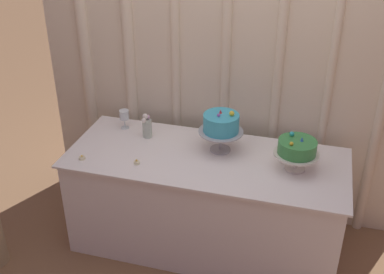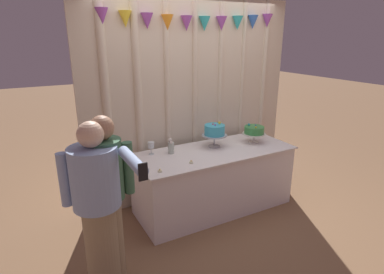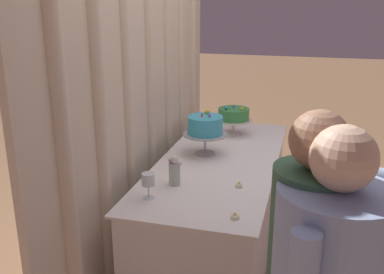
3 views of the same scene
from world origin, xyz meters
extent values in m
plane|color=#846042|center=(0.00, 0.00, 0.00)|extent=(24.00, 24.00, 0.00)
cube|color=beige|center=(0.00, 0.64, 1.28)|extent=(2.90, 0.04, 2.55)
cylinder|color=beige|center=(-1.13, 0.61, 1.28)|extent=(0.10, 0.10, 2.55)
cylinder|color=beige|center=(-0.75, 0.61, 1.28)|extent=(0.09, 0.09, 2.55)
cylinder|color=beige|center=(-0.37, 0.61, 1.28)|extent=(0.07, 0.07, 2.55)
cylinder|color=beige|center=(0.01, 0.61, 1.28)|extent=(0.07, 0.07, 2.55)
cylinder|color=beige|center=(0.40, 0.61, 1.28)|extent=(0.07, 0.07, 2.55)
cylinder|color=beige|center=(0.76, 0.61, 1.28)|extent=(0.06, 0.06, 2.55)
cylinder|color=beige|center=(1.14, 0.61, 1.28)|extent=(0.07, 0.07, 2.55)
cone|color=purple|center=(-1.10, 0.58, 2.28)|extent=(0.14, 0.14, 0.17)
cone|color=yellow|center=(-0.86, 0.58, 2.26)|extent=(0.14, 0.14, 0.17)
cone|color=purple|center=(-0.61, 0.58, 2.25)|extent=(0.14, 0.14, 0.17)
cone|color=orange|center=(-0.37, 0.58, 2.24)|extent=(0.14, 0.14, 0.17)
cone|color=purple|center=(-0.12, 0.58, 2.23)|extent=(0.14, 0.14, 0.17)
cone|color=#2DB2B7|center=(0.12, 0.58, 2.23)|extent=(0.14, 0.14, 0.17)
cone|color=purple|center=(0.37, 0.58, 2.24)|extent=(0.14, 0.14, 0.17)
cone|color=#2DB2B7|center=(0.61, 0.58, 2.25)|extent=(0.14, 0.14, 0.17)
cone|color=blue|center=(0.86, 0.58, 2.26)|extent=(0.14, 0.14, 0.17)
cone|color=purple|center=(1.10, 0.58, 2.28)|extent=(0.14, 0.14, 0.17)
cube|color=white|center=(0.00, 0.10, 0.38)|extent=(1.91, 0.75, 0.76)
cube|color=white|center=(0.00, 0.10, 0.76)|extent=(1.96, 0.80, 0.01)
cylinder|color=#B2B2B7|center=(0.07, 0.22, 0.78)|extent=(0.15, 0.15, 0.01)
cylinder|color=#B2B2B7|center=(0.07, 0.22, 0.85)|extent=(0.02, 0.02, 0.13)
cylinder|color=#B2B2B7|center=(0.07, 0.22, 0.92)|extent=(0.32, 0.32, 0.01)
cylinder|color=#3DB2D1|center=(0.07, 0.22, 0.99)|extent=(0.25, 0.25, 0.13)
sphere|color=yellow|center=(0.14, 0.22, 1.07)|extent=(0.04, 0.04, 0.04)
cone|color=#DB333D|center=(0.06, 0.24, 1.07)|extent=(0.02, 0.02, 0.03)
sphere|color=purple|center=(0.06, 0.19, 1.06)|extent=(0.02, 0.02, 0.02)
cylinder|color=silver|center=(0.61, 0.11, 0.78)|extent=(0.14, 0.14, 0.01)
cylinder|color=silver|center=(0.61, 0.11, 0.84)|extent=(0.03, 0.03, 0.10)
cylinder|color=silver|center=(0.61, 0.11, 0.89)|extent=(0.30, 0.30, 0.01)
cylinder|color=#388E47|center=(0.61, 0.11, 0.94)|extent=(0.25, 0.25, 0.09)
cone|color=blue|center=(0.63, 0.12, 1.00)|extent=(0.02, 0.02, 0.03)
sphere|color=#2DB2B7|center=(0.56, 0.17, 1.00)|extent=(0.03, 0.03, 0.03)
sphere|color=yellow|center=(0.57, 0.04, 1.00)|extent=(0.03, 0.03, 0.03)
cylinder|color=silver|center=(-0.71, 0.35, 0.77)|extent=(0.06, 0.06, 0.00)
cylinder|color=silver|center=(-0.71, 0.35, 0.81)|extent=(0.01, 0.01, 0.07)
cylinder|color=silver|center=(-0.71, 0.35, 0.89)|extent=(0.07, 0.07, 0.07)
cylinder|color=#B2C1B2|center=(-0.50, 0.27, 0.84)|extent=(0.07, 0.07, 0.14)
sphere|color=white|center=(-0.51, 0.26, 0.94)|extent=(0.04, 0.04, 0.04)
sphere|color=white|center=(-0.51, 0.24, 0.92)|extent=(0.04, 0.04, 0.04)
sphere|color=#CC9EC6|center=(-0.50, 0.29, 0.93)|extent=(0.03, 0.03, 0.03)
cylinder|color=beige|center=(-0.82, -0.16, 0.78)|extent=(0.05, 0.05, 0.02)
sphere|color=#F9CC4C|center=(-0.82, -0.16, 0.80)|extent=(0.01, 0.01, 0.01)
cylinder|color=beige|center=(-0.43, -0.11, 0.78)|extent=(0.04, 0.04, 0.02)
sphere|color=#F9CC4C|center=(-0.43, -0.11, 0.80)|extent=(0.01, 0.01, 0.01)
cylinder|color=#9E8966|center=(-1.44, -0.52, 0.41)|extent=(0.24, 0.24, 0.82)
cylinder|color=#3D6B4C|center=(-1.44, -0.52, 1.07)|extent=(0.33, 0.33, 0.51)
sphere|color=#A37556|center=(-1.44, -0.52, 1.42)|extent=(0.20, 0.20, 0.20)
cube|color=#664C84|center=(-1.44, -0.65, 1.09)|extent=(0.04, 0.01, 0.32)
cylinder|color=#3D6B4C|center=(-1.62, -0.48, 1.06)|extent=(0.08, 0.08, 0.45)
cylinder|color=#3D6B4C|center=(-1.26, -0.55, 1.06)|extent=(0.08, 0.08, 0.45)
cylinder|color=#9E8966|center=(-1.54, -0.59, 0.40)|extent=(0.35, 0.35, 0.81)
cylinder|color=#93ADD6|center=(-1.54, -0.59, 1.05)|extent=(0.49, 0.49, 0.49)
sphere|color=beige|center=(-1.54, -0.59, 1.40)|extent=(0.20, 0.20, 0.20)
cube|color=#232328|center=(-1.54, -0.76, 1.08)|extent=(0.04, 0.02, 0.32)
cylinder|color=#93ADD6|center=(-1.75, -0.50, 1.04)|extent=(0.08, 0.08, 0.43)
cylinder|color=#93ADD6|center=(-1.33, -0.89, 1.26)|extent=(0.08, 0.43, 0.08)
cube|color=black|center=(-1.33, -1.11, 1.26)|extent=(0.06, 0.01, 0.12)
camera|label=1|loc=(0.67, -2.65, 2.52)|focal=44.60mm
camera|label=2|loc=(-1.94, -2.89, 2.10)|focal=29.41mm
camera|label=3|loc=(-2.82, -0.48, 1.85)|focal=41.05mm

